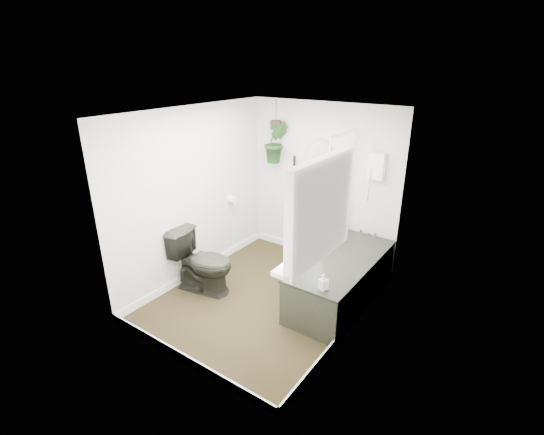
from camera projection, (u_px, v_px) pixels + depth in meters
The scene contains 22 objects.
floor at pixel (265, 298), 5.01m from camera, with size 2.30×2.80×0.02m, color black.
ceiling at pixel (264, 111), 4.14m from camera, with size 2.30×2.80×0.02m, color white.
wall_back at pixel (322, 184), 5.64m from camera, with size 2.30×0.02×2.30m, color silver.
wall_front at pixel (172, 261), 3.50m from camera, with size 2.30×0.02×2.30m, color silver.
wall_left at pixel (194, 195), 5.19m from camera, with size 0.02×2.80×2.30m, color silver.
wall_right at pixel (358, 238), 3.96m from camera, with size 0.02×2.80×2.30m, color silver.
skirting at pixel (265, 294), 4.99m from camera, with size 2.30×2.80×0.10m, color white.
bathtub at pixel (341, 280), 4.85m from camera, with size 0.72×1.72×0.58m, color black, non-canonical shape.
bath_screen at pixel (340, 189), 5.03m from camera, with size 0.04×0.72×1.40m, color silver, non-canonical shape.
shower_box at pixel (377, 166), 5.02m from camera, with size 0.20×0.10×0.35m, color white.
oval_mirror at pixel (319, 160), 5.51m from camera, with size 0.46×0.03×0.62m, color tan.
wall_sconce at pixel (294, 163), 5.75m from camera, with size 0.04×0.04×0.22m, color black.
toilet_roll_holder at pixel (232, 199), 5.78m from camera, with size 0.11×0.11×0.11m, color white.
window_recess at pixel (321, 210), 3.27m from camera, with size 0.08×1.00×0.90m, color white.
window_sill at pixel (311, 253), 3.47m from camera, with size 0.18×1.00×0.04m, color white.
window_blinds at pixel (316, 209), 3.30m from camera, with size 0.01×0.86×0.76m, color white.
toilet at pixel (203, 262), 5.04m from camera, with size 0.46×0.80×0.82m, color black.
pedestal_sink at pixel (312, 230), 5.79m from camera, with size 0.56×0.48×0.96m, color black, non-canonical shape.
sill_plant at pixel (331, 229), 3.63m from camera, with size 0.21×0.18×0.23m, color black.
hanging_plant at pixel (276, 142), 5.69m from camera, with size 0.34×0.27×0.61m, color black.
soap_bottle at pixel (323, 282), 4.09m from camera, with size 0.08×0.08×0.18m, color black.
hanging_pot at pixel (276, 125), 5.59m from camera, with size 0.16×0.16×0.12m, color black.
Camera 1 is at (2.51, -3.44, 2.82)m, focal length 26.00 mm.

